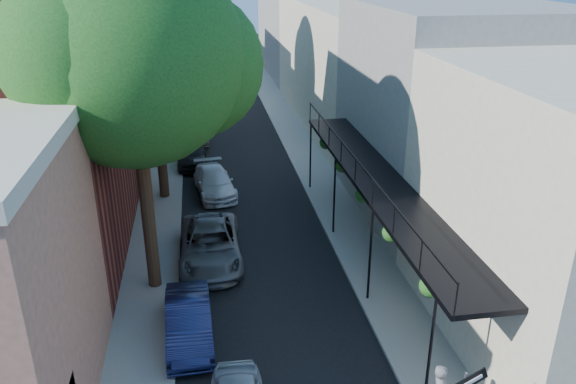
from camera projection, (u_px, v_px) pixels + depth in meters
name	position (u px, v px, depth m)	size (l,w,h in m)	color
road_surface	(229.00, 126.00, 38.46)	(6.00, 64.00, 0.01)	black
sidewalk_left	(170.00, 128.00, 37.86)	(2.00, 64.00, 0.12)	gray
sidewalk_right	(286.00, 123.00, 39.03)	(2.00, 64.00, 0.12)	gray
buildings_left	(74.00, 60.00, 34.08)	(10.10, 59.10, 12.00)	tan
buildings_right	(361.00, 59.00, 37.60)	(9.80, 55.00, 10.00)	beige
oak_near	(147.00, 58.00, 16.95)	(7.48, 6.80, 11.42)	#382216
oak_mid	(161.00, 47.00, 24.52)	(6.60, 6.00, 10.20)	#382216
oak_far	(168.00, 3.00, 32.30)	(7.70, 7.00, 11.90)	#382216
parked_car_b	(189.00, 321.00, 16.80)	(1.33, 3.80, 1.25)	#151B43
parked_car_c	(211.00, 245.00, 21.15)	(2.28, 4.95, 1.38)	#585B60
parked_car_d	(214.00, 182.00, 27.28)	(1.69, 4.15, 1.21)	silver
parked_car_e	(192.00, 153.00, 31.10)	(1.63, 4.05, 1.38)	black
parked_car_f	(197.00, 130.00, 35.17)	(1.46, 4.18, 1.38)	gray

